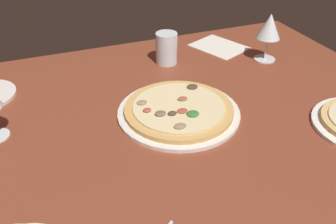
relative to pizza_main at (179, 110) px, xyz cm
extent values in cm
cube|color=brown|center=(7.83, 4.49, -3.21)|extent=(150.00, 110.00, 4.00)
cylinder|color=silver|center=(-0.02, -0.01, -0.71)|extent=(32.30, 32.30, 1.00)
cylinder|color=tan|center=(-0.02, -0.01, 0.39)|extent=(28.72, 28.72, 1.20)
cylinder|color=beige|center=(-0.02, -0.01, 1.19)|extent=(24.26, 24.26, 0.40)
ellipsoid|color=#AD4733|center=(-2.14, -2.54, 1.70)|extent=(2.53, 1.94, 0.62)
ellipsoid|color=#937556|center=(3.30, 8.73, 1.66)|extent=(3.15, 2.35, 0.54)
ellipsoid|color=#AD4733|center=(0.20, 2.82, 1.64)|extent=(2.79, 2.34, 0.48)
ellipsoid|color=#AD4733|center=(8.51, -0.60, 1.74)|extent=(2.14, 1.82, 0.70)
ellipsoid|color=brown|center=(5.88, 2.02, 1.74)|extent=(2.90, 2.42, 0.69)
ellipsoid|color=#4C3828|center=(-7.30, -7.44, 1.67)|extent=(3.14, 2.86, 0.55)
ellipsoid|color=#387033|center=(-1.70, 5.08, 1.73)|extent=(3.18, 2.99, 0.67)
ellipsoid|color=#387033|center=(-2.16, -2.53, 1.63)|extent=(2.72, 2.09, 0.47)
ellipsoid|color=#4C3828|center=(3.06, 3.03, 1.73)|extent=(2.36, 1.88, 0.66)
ellipsoid|color=#937556|center=(8.57, -4.73, 1.63)|extent=(2.80, 2.29, 0.48)
cylinder|color=silver|center=(-40.20, -19.99, -1.01)|extent=(7.15, 7.15, 0.40)
cylinder|color=silver|center=(-40.20, -19.99, 2.91)|extent=(0.80, 0.80, 7.43)
cone|color=silver|center=(-40.20, -19.99, 10.70)|extent=(7.79, 7.79, 8.14)
cylinder|color=silver|center=(-8.23, -29.99, 3.96)|extent=(7.11, 7.11, 10.33)
cylinder|color=silver|center=(-8.23, -29.99, 1.61)|extent=(6.54, 6.54, 5.64)
cube|color=silver|center=(-30.69, -34.97, -1.06)|extent=(20.51, 22.36, 0.30)
camera|label=1|loc=(31.72, 73.06, 52.64)|focal=38.78mm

